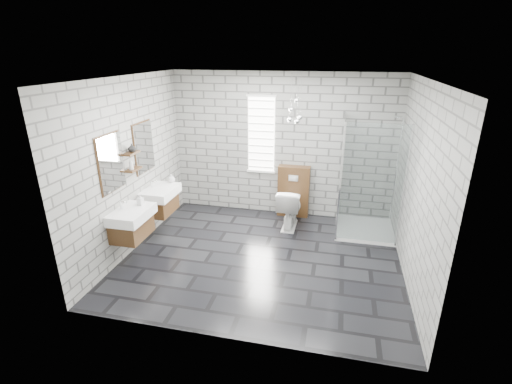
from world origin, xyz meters
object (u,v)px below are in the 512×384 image
(cistern_panel, at_px, (293,191))
(vanity_right, at_px, (158,193))
(vanity_left, at_px, (129,215))
(toilet, at_px, (290,208))
(shower_enclosure, at_px, (361,207))

(cistern_panel, bearing_deg, vanity_right, -149.48)
(vanity_right, relative_size, cistern_panel, 1.57)
(vanity_left, xyz_separation_m, toilet, (2.17, 1.70, -0.38))
(vanity_right, bearing_deg, vanity_left, -90.00)
(shower_enclosure, bearing_deg, vanity_right, -167.44)
(vanity_right, height_order, toilet, vanity_right)
(cistern_panel, xyz_separation_m, shower_enclosure, (1.24, -0.52, 0.00))
(vanity_right, bearing_deg, toilet, 19.46)
(vanity_left, xyz_separation_m, vanity_right, (0.00, 0.93, 0.00))
(cistern_panel, xyz_separation_m, toilet, (0.00, -0.51, -0.13))
(vanity_left, distance_m, vanity_right, 0.93)
(vanity_left, height_order, cistern_panel, vanity_left)
(shower_enclosure, bearing_deg, cistern_panel, 157.41)
(cistern_panel, height_order, toilet, cistern_panel)
(vanity_left, xyz_separation_m, cistern_panel, (2.17, 2.21, -0.26))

